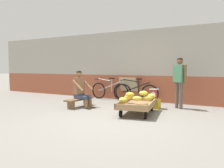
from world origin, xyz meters
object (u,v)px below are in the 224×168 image
object	(u,v)px
vendor_seated	(81,89)
bicycle_far_left	(136,92)
banana_cart	(137,105)
customer_adult	(179,77)
plastic_crate	(154,103)
bicycle_near_left	(109,90)
low_bench	(79,101)
sign_board	(129,89)
weighing_scale	(154,94)

from	to	relation	value
vendor_seated	bicycle_far_left	world-z (taller)	vendor_seated
banana_cart	customer_adult	xyz separation A→B (m)	(0.81, 1.32, 0.71)
customer_adult	banana_cart	bearing A→B (deg)	-121.59
plastic_crate	bicycle_near_left	bearing A→B (deg)	155.38
banana_cart	customer_adult	world-z (taller)	customer_adult
low_bench	bicycle_far_left	bearing A→B (deg)	58.10
bicycle_near_left	banana_cart	bearing A→B (deg)	-44.82
sign_board	weighing_scale	bearing A→B (deg)	-40.94
vendor_seated	customer_adult	distance (m)	3.03
vendor_seated	bicycle_far_left	bearing A→B (deg)	60.27
weighing_scale	customer_adult	size ratio (longest dim) A/B	0.20
low_bench	vendor_seated	distance (m)	0.38
plastic_crate	weighing_scale	bearing A→B (deg)	-90.00
banana_cart	bicycle_far_left	distance (m)	2.15
plastic_crate	weighing_scale	size ratio (longest dim) A/B	1.20
bicycle_far_left	customer_adult	distance (m)	1.89
banana_cart	low_bench	bearing A→B (deg)	176.91
bicycle_near_left	sign_board	world-z (taller)	sign_board
plastic_crate	bicycle_far_left	distance (m)	1.41
plastic_crate	bicycle_near_left	distance (m)	2.32
bicycle_far_left	banana_cart	bearing A→B (deg)	-66.53
low_bench	bicycle_far_left	distance (m)	2.20
bicycle_near_left	bicycle_far_left	size ratio (longest dim) A/B	1.00
sign_board	bicycle_far_left	bearing A→B (deg)	-28.10
weighing_scale	customer_adult	xyz separation A→B (m)	(0.67, 0.34, 0.50)
banana_cart	plastic_crate	distance (m)	1.00
vendor_seated	weighing_scale	size ratio (longest dim) A/B	3.80
banana_cart	customer_adult	size ratio (longest dim) A/B	1.02
low_bench	vendor_seated	world-z (taller)	vendor_seated
bicycle_far_left	sign_board	xyz separation A→B (m)	(-0.37, 0.20, 0.08)
weighing_scale	bicycle_near_left	bearing A→B (deg)	155.35
low_bench	bicycle_near_left	distance (m)	1.84
weighing_scale	vendor_seated	bearing A→B (deg)	-156.68
low_bench	customer_adult	bearing A→B (deg)	23.23
vendor_seated	customer_adult	world-z (taller)	customer_adult
vendor_seated	bicycle_near_left	world-z (taller)	vendor_seated
banana_cart	bicycle_near_left	xyz separation A→B (m)	(-1.96, 1.95, 0.11)
banana_cart	vendor_seated	distance (m)	1.96
plastic_crate	bicycle_near_left	size ratio (longest dim) A/B	0.22
vendor_seated	low_bench	bearing A→B (deg)	169.86
sign_board	plastic_crate	bearing A→B (deg)	-40.91
vendor_seated	weighing_scale	world-z (taller)	vendor_seated
vendor_seated	sign_board	bearing A→B (deg)	71.36
vendor_seated	sign_board	distance (m)	2.19
customer_adult	sign_board	bearing A→B (deg)	157.47
vendor_seated	bicycle_far_left	distance (m)	2.17
plastic_crate	customer_adult	world-z (taller)	customer_adult
low_bench	sign_board	xyz separation A→B (m)	(0.79, 2.06, 0.23)
weighing_scale	sign_board	xyz separation A→B (m)	(-1.37, 1.18, -0.03)
bicycle_far_left	vendor_seated	bearing A→B (deg)	-119.73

